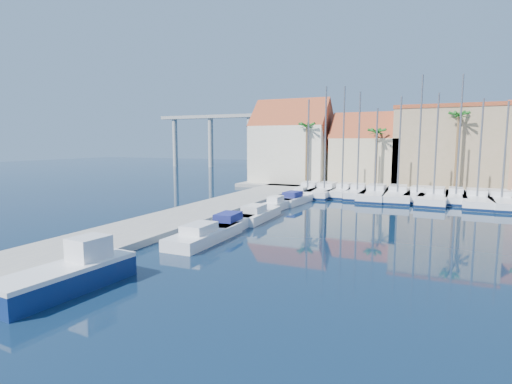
# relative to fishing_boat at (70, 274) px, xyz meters

# --- Properties ---
(ground) EXTENTS (260.00, 260.00, 0.00)m
(ground) POSITION_rel_fishing_boat_xyz_m (4.06, 2.42, -0.77)
(ground) COLOR black
(ground) RESTS_ON ground
(quay_west) EXTENTS (6.00, 77.00, 0.50)m
(quay_west) POSITION_rel_fishing_boat_xyz_m (-4.94, 15.92, -0.52)
(quay_west) COLOR gray
(quay_west) RESTS_ON ground
(shore_north) EXTENTS (54.00, 16.00, 0.50)m
(shore_north) POSITION_rel_fishing_boat_xyz_m (14.06, 50.42, -0.52)
(shore_north) COLOR gray
(shore_north) RESTS_ON ground
(fishing_boat) EXTENTS (2.74, 6.80, 2.33)m
(fishing_boat) POSITION_rel_fishing_boat_xyz_m (0.00, 0.00, 0.00)
(fishing_boat) COLOR navy
(fishing_boat) RESTS_ON ground
(motorboat_west_0) EXTENTS (2.34, 7.25, 1.40)m
(motorboat_west_0) POSITION_rel_fishing_boat_xyz_m (0.95, 10.48, -0.26)
(motorboat_west_0) COLOR white
(motorboat_west_0) RESTS_ON ground
(motorboat_west_1) EXTENTS (2.59, 6.98, 1.40)m
(motorboat_west_1) POSITION_rel_fishing_boat_xyz_m (0.76, 14.96, -0.26)
(motorboat_west_1) COLOR white
(motorboat_west_1) RESTS_ON ground
(motorboat_west_2) EXTENTS (2.38, 6.94, 1.40)m
(motorboat_west_2) POSITION_rel_fishing_boat_xyz_m (1.04, 19.37, -0.26)
(motorboat_west_2) COLOR white
(motorboat_west_2) RESTS_ON ground
(motorboat_west_3) EXTENTS (1.92, 5.27, 1.40)m
(motorboat_west_3) POSITION_rel_fishing_boat_xyz_m (0.66, 25.54, -0.26)
(motorboat_west_3) COLOR white
(motorboat_west_3) RESTS_ON ground
(motorboat_west_4) EXTENTS (2.81, 7.04, 1.40)m
(motorboat_west_4) POSITION_rel_fishing_boat_xyz_m (1.04, 30.09, -0.26)
(motorboat_west_4) COLOR white
(motorboat_west_4) RESTS_ON ground
(motorboat_west_5) EXTENTS (1.78, 5.37, 1.40)m
(motorboat_west_5) POSITION_rel_fishing_boat_xyz_m (0.49, 34.54, -0.26)
(motorboat_west_5) COLOR white
(motorboat_west_5) RESTS_ON ground
(motorboat_west_6) EXTENTS (2.18, 6.71, 1.40)m
(motorboat_west_6) POSITION_rel_fishing_boat_xyz_m (0.52, 40.36, -0.26)
(motorboat_west_6) COLOR white
(motorboat_west_6) RESTS_ON ground
(sailboat_0) EXTENTS (3.55, 10.51, 12.42)m
(sailboat_0) POSITION_rel_fishing_boat_xyz_m (0.26, 38.22, -0.19)
(sailboat_0) COLOR white
(sailboat_0) RESTS_ON ground
(sailboat_1) EXTENTS (3.08, 11.27, 13.99)m
(sailboat_1) POSITION_rel_fishing_boat_xyz_m (2.51, 38.55, -0.19)
(sailboat_1) COLOR white
(sailboat_1) RESTS_ON ground
(sailboat_2) EXTENTS (2.98, 8.95, 13.93)m
(sailboat_2) POSITION_rel_fishing_boat_xyz_m (4.79, 38.79, -0.14)
(sailboat_2) COLOR white
(sailboat_2) RESTS_ON ground
(sailboat_3) EXTENTS (3.13, 9.61, 13.13)m
(sailboat_3) POSITION_rel_fishing_boat_xyz_m (6.70, 38.53, -0.17)
(sailboat_3) COLOR white
(sailboat_3) RESTS_ON ground
(sailboat_4) EXTENTS (3.02, 11.43, 11.02)m
(sailboat_4) POSITION_rel_fishing_boat_xyz_m (8.93, 38.18, -0.22)
(sailboat_4) COLOR white
(sailboat_4) RESTS_ON ground
(sailboat_5) EXTENTS (3.49, 11.60, 12.34)m
(sailboat_5) POSITION_rel_fishing_boat_xyz_m (11.55, 38.41, -0.21)
(sailboat_5) COLOR white
(sailboat_5) RESTS_ON ground
(sailboat_6) EXTENTS (2.98, 8.79, 14.72)m
(sailboat_6) POSITION_rel_fishing_boat_xyz_m (13.81, 38.64, -0.12)
(sailboat_6) COLOR white
(sailboat_6) RESTS_ON ground
(sailboat_7) EXTENTS (3.93, 12.01, 12.49)m
(sailboat_7) POSITION_rel_fishing_boat_xyz_m (15.63, 37.88, -0.21)
(sailboat_7) COLOR white
(sailboat_7) RESTS_ON ground
(sailboat_8) EXTENTS (2.54, 8.62, 14.55)m
(sailboat_8) POSITION_rel_fishing_boat_xyz_m (17.98, 38.84, -0.12)
(sailboat_8) COLOR white
(sailboat_8) RESTS_ON ground
(sailboat_9) EXTENTS (3.52, 11.51, 11.65)m
(sailboat_9) POSITION_rel_fishing_boat_xyz_m (20.05, 37.75, -0.21)
(sailboat_9) COLOR white
(sailboat_9) RESTS_ON ground
(sailboat_10) EXTENTS (3.78, 11.86, 11.27)m
(sailboat_10) POSITION_rel_fishing_boat_xyz_m (22.33, 37.81, -0.22)
(sailboat_10) COLOR white
(sailboat_10) RESTS_ON ground
(building_0) EXTENTS (12.30, 9.00, 13.50)m
(building_0) POSITION_rel_fishing_boat_xyz_m (-5.94, 49.42, 5.75)
(building_0) COLOR beige
(building_0) RESTS_ON shore_north
(building_1) EXTENTS (10.30, 8.00, 11.00)m
(building_1) POSITION_rel_fishing_boat_xyz_m (6.06, 49.42, 4.52)
(building_1) COLOR beige
(building_1) RESTS_ON shore_north
(building_2) EXTENTS (14.20, 10.20, 11.50)m
(building_2) POSITION_rel_fishing_boat_xyz_m (17.06, 50.42, 5.49)
(building_2) COLOR tan
(building_2) RESTS_ON shore_north
(palm_0) EXTENTS (2.60, 2.60, 10.15)m
(palm_0) POSITION_rel_fishing_boat_xyz_m (-1.94, 44.42, 8.31)
(palm_0) COLOR brown
(palm_0) RESTS_ON shore_north
(palm_1) EXTENTS (2.60, 2.60, 9.15)m
(palm_1) POSITION_rel_fishing_boat_xyz_m (8.06, 44.42, 7.36)
(palm_1) COLOR brown
(palm_1) RESTS_ON shore_north
(palm_2) EXTENTS (2.60, 2.60, 11.15)m
(palm_2) POSITION_rel_fishing_boat_xyz_m (18.06, 44.42, 9.24)
(palm_2) COLOR brown
(palm_2) RESTS_ON shore_north
(viaduct) EXTENTS (48.00, 2.20, 14.45)m
(viaduct) POSITION_rel_fishing_boat_xyz_m (-35.01, 84.42, 9.48)
(viaduct) COLOR #9E9E99
(viaduct) RESTS_ON ground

